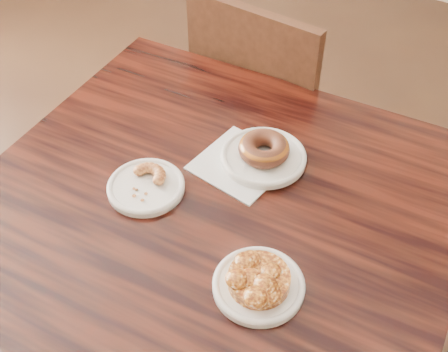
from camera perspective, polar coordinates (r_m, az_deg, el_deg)
The scene contains 10 objects.
floor at distance 1.76m, azimuth -1.99°, elevation -17.47°, with size 5.00×5.00×0.00m, color black.
cafe_table at distance 1.38m, azimuth -1.44°, elevation -13.95°, with size 0.93×0.93×0.75m, color black.
chair_far at distance 1.75m, azimuth 5.35°, elevation 5.69°, with size 0.41×0.41×0.90m, color black, non-canonical shape.
napkin at distance 1.16m, azimuth 1.73°, elevation 1.27°, with size 0.17×0.17×0.00m, color silver.
plate_donut at distance 1.17m, azimuth 4.03°, elevation 1.92°, with size 0.18×0.18×0.01m, color silver.
plate_cruller at distance 1.12m, azimuth -7.92°, elevation -1.12°, with size 0.15×0.15×0.01m, color white.
plate_fritter at distance 0.97m, azimuth 3.53°, elevation -11.04°, with size 0.16×0.16×0.01m, color white.
glazed_donut at distance 1.15m, azimuth 4.09°, elevation 2.81°, with size 0.11×0.11×0.04m, color brown.
apple_fritter at distance 0.95m, azimuth 3.59°, elevation -10.26°, with size 0.14×0.14×0.03m, color #4B1908, non-canonical shape.
cruller_fragment at distance 1.11m, azimuth -8.01°, elevation -0.51°, with size 0.08×0.08×0.02m, color brown, non-canonical shape.
Camera 1 is at (0.48, -0.65, 1.56)m, focal length 45.00 mm.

